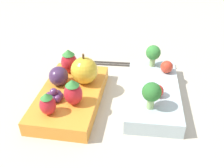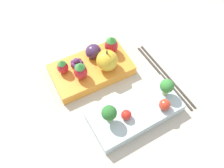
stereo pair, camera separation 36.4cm
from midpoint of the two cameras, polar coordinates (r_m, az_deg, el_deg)
The scene contains 14 objects.
ground_plane at distance 0.48m, azimuth -14.80°, elevation -20.44°, with size 4.00×4.00×0.00m, color #BCB29E.
bento_box_savoury at distance 0.47m, azimuth -5.76°, elevation -19.04°, with size 0.20×0.11×0.03m.
bento_box_fruit at distance 0.50m, azimuth -24.19°, elevation -18.68°, with size 0.20×0.12×0.03m.
broccoli_floret_0 at distance 0.40m, azimuth -8.89°, elevation -22.01°, with size 0.03×0.03×0.05m.
broccoli_floret_1 at distance 0.49m, azimuth -4.40°, elevation -8.95°, with size 0.03×0.03×0.04m.
cherry_tomato_0 at distance 0.48m, azimuth -1.51°, elevation -12.46°, with size 0.02×0.02×0.02m.
cherry_tomato_1 at distance 0.43m, azimuth -5.93°, elevation -20.07°, with size 0.02×0.02×0.02m.
apple at distance 0.48m, azimuth -21.33°, elevation -13.54°, with size 0.05×0.05×0.06m.
strawberry_0 at distance 0.51m, azimuth -23.54°, elevation -10.39°, with size 0.03×0.03×0.05m.
strawberry_1 at distance 0.46m, azimuth -30.90°, elevation -21.49°, with size 0.03×0.03×0.04m.
strawberry_2 at distance 0.45m, azimuth -25.39°, elevation -19.51°, with size 0.03×0.03×0.05m.
plum at distance 0.50m, azimuth -26.52°, elevation -14.20°, with size 0.04×0.03×0.03m.
grape_cluster at distance 0.48m, azimuth -28.40°, elevation -19.04°, with size 0.03×0.03×0.02m.
chopsticks_pair at distance 0.56m, azimuth -8.40°, elevation -9.30°, with size 0.03×0.21×0.01m.
Camera 1 is at (0.36, 0.02, 0.29)m, focal length 40.00 mm.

